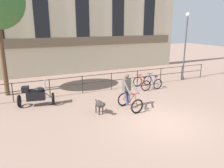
# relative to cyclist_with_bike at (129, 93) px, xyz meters

# --- Properties ---
(ground_plane) EXTENTS (60.00, 60.00, 0.00)m
(ground_plane) POSITION_rel_cyclist_with_bike_xyz_m (0.60, -1.93, -0.76)
(ground_plane) COLOR #8E7060
(canal_railing) EXTENTS (15.05, 0.05, 1.05)m
(canal_railing) POSITION_rel_cyclist_with_bike_xyz_m (0.60, 3.27, -0.05)
(canal_railing) COLOR #2D2B28
(canal_railing) RESTS_ON ground_plane
(building_facade) EXTENTS (18.00, 0.72, 10.84)m
(building_facade) POSITION_rel_cyclist_with_bike_xyz_m (0.60, 9.06, 4.63)
(building_facade) COLOR beige
(building_facade) RESTS_ON ground_plane
(cyclist_with_bike) EXTENTS (0.81, 1.24, 1.70)m
(cyclist_with_bike) POSITION_rel_cyclist_with_bike_xyz_m (0.00, 0.00, 0.00)
(cyclist_with_bike) COLOR black
(cyclist_with_bike) RESTS_ON ground_plane
(dog) EXTENTS (0.34, 0.92, 0.65)m
(dog) POSITION_rel_cyclist_with_bike_xyz_m (-1.48, -0.03, -0.31)
(dog) COLOR #332D28
(dog) RESTS_ON ground_plane
(parked_motorcycle) EXTENTS (1.83, 0.97, 1.35)m
(parked_motorcycle) POSITION_rel_cyclist_with_bike_xyz_m (-3.99, 2.26, -0.20)
(parked_motorcycle) COLOR black
(parked_motorcycle) RESTS_ON ground_plane
(parked_bicycle_near_lamp) EXTENTS (0.70, 1.14, 0.86)m
(parked_bicycle_near_lamp) POSITION_rel_cyclist_with_bike_xyz_m (2.40, 2.61, -0.41)
(parked_bicycle_near_lamp) COLOR black
(parked_bicycle_near_lamp) RESTS_ON ground_plane
(parked_bicycle_mid_left) EXTENTS (0.73, 1.15, 0.86)m
(parked_bicycle_mid_left) POSITION_rel_cyclist_with_bike_xyz_m (3.23, 2.61, -0.41)
(parked_bicycle_mid_left) COLOR black
(parked_bicycle_mid_left) RESTS_ON ground_plane
(street_lamp) EXTENTS (0.28, 0.28, 4.73)m
(street_lamp) POSITION_rel_cyclist_with_bike_xyz_m (6.49, 3.45, 1.88)
(street_lamp) COLOR #424247
(street_lamp) RESTS_ON ground_plane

